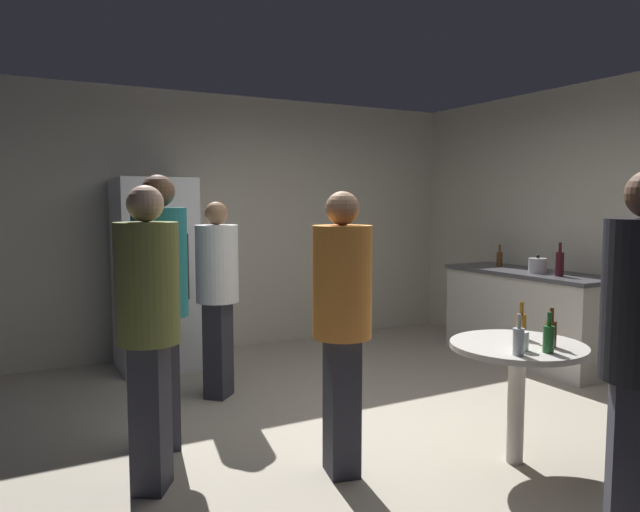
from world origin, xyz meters
The scene contains 18 objects.
ground_plane centered at (0.00, 0.00, -0.05)m, with size 5.20×5.20×0.10m, color #B2A893.
wall_back centered at (0.00, 2.63, 1.35)m, with size 5.32×0.06×2.70m, color beige.
wall_side_right centered at (2.63, 0.00, 1.35)m, with size 0.06×5.20×2.70m, color beige.
refrigerator centered at (-1.02, 2.20, 0.90)m, with size 0.70×0.68×1.80m.
kitchen_counter centered at (2.28, 0.68, 0.45)m, with size 0.64×1.76×0.90m.
kettle centered at (2.23, 0.53, 0.97)m, with size 0.24×0.17×0.18m.
wine_bottle_on_counter centered at (2.20, 0.26, 1.02)m, with size 0.08×0.08×0.31m.
beer_bottle_on_counter centered at (2.33, 1.13, 0.98)m, with size 0.06×0.06×0.23m.
foreground_table centered at (0.39, -0.96, 0.63)m, with size 0.80×0.80×0.73m.
beer_bottle_amber centered at (0.51, -0.87, 0.82)m, with size 0.06×0.06×0.23m.
beer_bottle_brown centered at (0.50, -1.10, 0.82)m, with size 0.06×0.06×0.23m.
beer_bottle_green centered at (0.38, -1.19, 0.82)m, with size 0.06×0.06×0.23m.
beer_bottle_clear centered at (0.19, -1.15, 0.82)m, with size 0.06×0.06×0.23m.
plastic_cup_white centered at (0.29, -1.08, 0.79)m, with size 0.08×0.08×0.11m, color white.
person_in_olive_shirt centered at (-1.62, -0.25, 0.98)m, with size 0.47×0.47×1.67m.
person_in_white_shirt centered at (-0.79, 1.08, 0.92)m, with size 0.48×0.48×1.58m.
person_in_orange_shirt centered at (-0.61, -0.58, 0.96)m, with size 0.41×0.41×1.64m.
person_in_teal_shirt centered at (-1.43, 0.28, 1.03)m, with size 0.35×0.35×1.75m.
Camera 1 is at (-2.32, -3.47, 1.58)m, focal length 33.52 mm.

